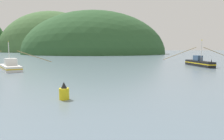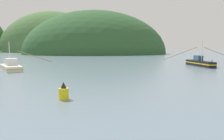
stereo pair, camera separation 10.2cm
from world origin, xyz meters
TOP-DOWN VIEW (x-y plane):
  - hill_far_center at (9.81, 141.68)m, footprint 94.60×75.68m
  - hill_far_right at (-24.43, 217.66)m, footprint 101.62×81.29m
  - fishing_boat_black at (21.89, 43.11)m, footprint 16.31×10.26m
  - fishing_boat_white at (-16.48, 41.45)m, footprint 13.80×8.93m
  - channel_buoy at (-6.23, 18.36)m, footprint 0.78×0.78m

SIDE VIEW (x-z plane):
  - hill_far_center at x=9.81m, z-range -28.38..28.38m
  - hill_far_right at x=-24.43m, z-range -39.71..39.71m
  - channel_buoy at x=-6.23m, z-range -0.13..1.26m
  - fishing_boat_white at x=-16.48m, z-range -1.93..3.29m
  - fishing_boat_black at x=21.89m, z-range -2.13..3.65m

